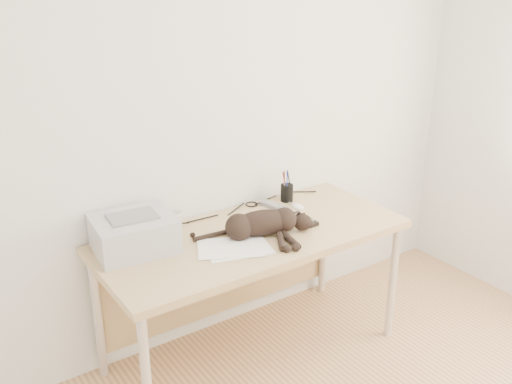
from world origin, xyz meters
TOP-DOWN VIEW (x-y plane):
  - wall_back at (0.00, 1.75)m, footprint 3.50×0.00m
  - desk at (0.00, 1.48)m, footprint 1.60×0.70m
  - printer at (-0.57, 1.56)m, footprint 0.40×0.35m
  - papers at (-0.17, 1.30)m, footprint 0.40×0.34m
  - cat at (0.01, 1.34)m, footprint 0.59×0.40m
  - mug at (-0.32, 1.66)m, footprint 0.14×0.14m
  - pen_cup at (0.41, 1.64)m, footprint 0.07×0.07m
  - remote_grey at (0.28, 1.58)m, footprint 0.09×0.21m
  - remote_black at (0.31, 1.36)m, footprint 0.05×0.18m
  - mouse at (0.40, 1.53)m, footprint 0.07×0.10m
  - cable_tangle at (0.00, 1.70)m, footprint 1.36×0.07m

SIDE VIEW (x-z plane):
  - desk at x=0.00m, z-range 0.24..0.98m
  - papers at x=-0.17m, z-range 0.74..0.75m
  - cable_tangle at x=0.00m, z-range 0.74..0.75m
  - remote_black at x=0.31m, z-range 0.74..0.76m
  - remote_grey at x=0.28m, z-range 0.74..0.76m
  - mouse at x=0.40m, z-range 0.74..0.77m
  - mug at x=-0.32m, z-range 0.74..0.84m
  - pen_cup at x=0.41m, z-range 0.70..0.89m
  - cat at x=0.01m, z-range 0.73..0.87m
  - printer at x=-0.57m, z-range 0.74..0.91m
  - wall_back at x=0.00m, z-range -0.45..3.05m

